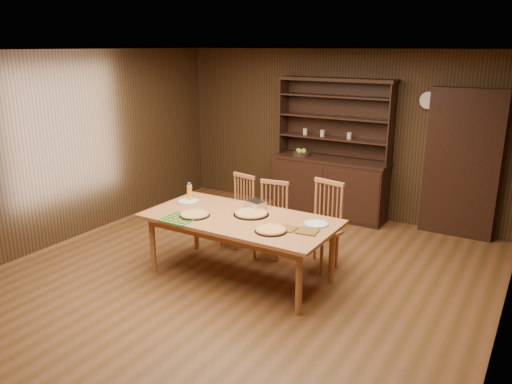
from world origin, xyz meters
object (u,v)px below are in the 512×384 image
Objects in this scene: chair_right at (323,222)px; chair_center at (272,217)px; china_hutch at (330,180)px; chair_left at (240,208)px; juice_bottle at (190,192)px; dining_table at (240,223)px.

chair_center is at bearing -166.23° from chair_right.
chair_right is (0.68, -1.83, -0.02)m from china_hutch.
chair_left is 0.82m from juice_bottle.
china_hutch is 2.01× the size of chair_right.
dining_table is 9.58× the size of juice_bottle.
chair_right is 1.72m from juice_bottle.
chair_left is 4.20× the size of juice_bottle.
chair_center is (0.56, -0.10, 0.00)m from chair_left.
juice_bottle is at bearing -155.97° from chair_center.
chair_right reaches higher than juice_bottle.
chair_center is at bearing 91.86° from dining_table.
chair_right is (1.27, -0.07, 0.06)m from chair_left.
chair_left is at bearing 123.27° from dining_table.
chair_left is at bearing 64.22° from juice_bottle.
china_hutch is 1.85m from chair_center.
china_hutch reaches higher than dining_table.
chair_right reaches higher than chair_left.
chair_left is (-0.59, -1.75, -0.08)m from china_hutch.
chair_right is at bearing -69.63° from china_hutch.
chair_left is 1.27m from chair_right.
chair_left is 0.57m from chair_center.
china_hutch is 2.22× the size of chair_center.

